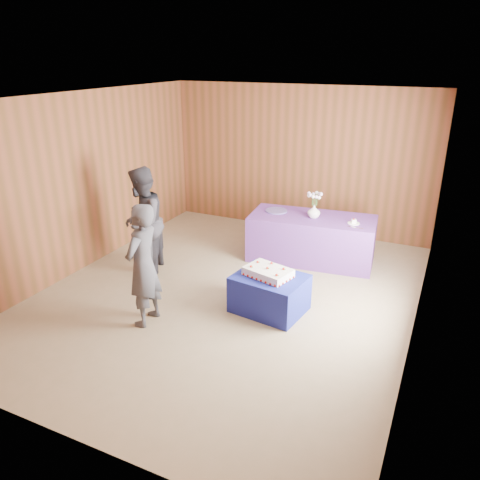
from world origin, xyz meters
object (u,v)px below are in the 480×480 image
Objects in this scene: guest_left at (143,266)px; guest_right at (143,222)px; vase at (314,211)px; serving_table at (311,238)px; sheet_cake at (268,272)px; cake_table at (269,293)px.

guest_left is 1.48m from guest_right.
guest_left reaches higher than vase.
guest_right is at bearing -151.02° from serving_table.
guest_right reaches higher than sheet_cake.
sheet_cake is 2.19m from guest_right.
guest_right is (-0.87, 1.20, 0.05)m from guest_left.
guest_left is 0.94× the size of guest_right.
sheet_cake is at bearing -97.64° from serving_table.
vase reaches higher than serving_table.
sheet_cake is 0.42× the size of guest_right.
cake_table is 4.31× the size of vase.
cake_table is at bearing -96.70° from serving_table.
guest_left is at bearing -116.26° from vase.
sheet_cake is at bearing 123.53° from guest_left.
vase is at bearing -61.93° from serving_table.
serving_table is at bearing 105.36° from guest_right.
guest_left is (-1.31, -0.92, 0.54)m from cake_table.
vase is at bearing 151.22° from guest_left.
cake_table is 1.90m from vase.
sheet_cake is at bearing -92.01° from vase.
cake_table is 1.69m from guest_left.
guest_right is (-2.18, 0.28, 0.59)m from cake_table.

